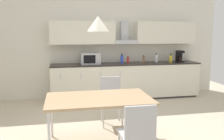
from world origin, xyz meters
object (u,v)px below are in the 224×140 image
(dining_table, at_px, (99,100))
(pendant_lamp, at_px, (98,24))
(bottle_blue, at_px, (122,59))
(coffee_maker, at_px, (179,56))
(bottle_red, at_px, (128,60))
(bottle_white, at_px, (156,58))
(chair_far_right, at_px, (111,95))
(microwave, at_px, (90,58))
(bottle_brown, at_px, (144,59))
(chair_near_right, at_px, (138,130))
(bottle_yellow, at_px, (171,59))

(dining_table, distance_m, pendant_lamp, 1.13)
(bottle_blue, distance_m, pendant_lamp, 2.88)
(coffee_maker, distance_m, bottle_red, 1.43)
(bottle_white, distance_m, chair_far_right, 2.38)
(coffee_maker, distance_m, bottle_blue, 1.59)
(bottle_red, bearing_deg, microwave, -177.94)
(microwave, relative_size, coffee_maker, 1.60)
(bottle_brown, distance_m, chair_far_right, 2.16)
(bottle_brown, height_order, pendant_lamp, pendant_lamp)
(bottle_blue, distance_m, bottle_brown, 0.58)
(bottle_white, bearing_deg, pendant_lamp, -126.51)
(chair_near_right, distance_m, chair_far_right, 1.71)
(microwave, relative_size, bottle_brown, 2.44)
(dining_table, relative_size, pendant_lamp, 4.86)
(bottle_brown, bearing_deg, chair_far_right, -124.90)
(bottle_white, bearing_deg, dining_table, -126.51)
(microwave, distance_m, bottle_red, 0.98)
(chair_far_right, bearing_deg, pendant_lamp, -112.51)
(microwave, distance_m, pendant_lamp, 2.68)
(bottle_red, xyz_separation_m, bottle_yellow, (1.14, -0.08, 0.02))
(dining_table, bearing_deg, chair_far_right, 67.49)
(microwave, xyz_separation_m, bottle_brown, (1.40, 0.03, -0.06))
(dining_table, bearing_deg, bottle_brown, 58.87)
(coffee_maker, bearing_deg, bottle_red, 179.65)
(bottle_red, bearing_deg, coffee_maker, -0.35)
(chair_near_right, bearing_deg, bottle_red, 77.11)
(chair_near_right, relative_size, pendant_lamp, 2.72)
(dining_table, relative_size, chair_near_right, 1.79)
(bottle_red, height_order, chair_far_right, bottle_red)
(microwave, distance_m, dining_table, 2.59)
(microwave, xyz_separation_m, bottle_yellow, (2.12, -0.04, -0.04))
(coffee_maker, relative_size, bottle_brown, 1.53)
(bottle_yellow, relative_size, dining_table, 0.14)
(bottle_red, bearing_deg, chair_far_right, -114.33)
(bottle_white, height_order, bottle_brown, bottle_white)
(bottle_brown, distance_m, chair_near_right, 3.68)
(microwave, bearing_deg, bottle_yellow, -1.16)
(chair_far_right, bearing_deg, bottle_brown, 55.10)
(microwave, distance_m, bottle_brown, 1.40)
(bottle_yellow, xyz_separation_m, bottle_brown, (-0.72, 0.07, -0.01))
(microwave, xyz_separation_m, chair_far_right, (0.19, -1.70, -0.52))
(coffee_maker, height_order, dining_table, coffee_maker)
(bottle_red, xyz_separation_m, pendant_lamp, (-1.14, -2.59, 0.83))
(bottle_yellow, height_order, dining_table, bottle_yellow)
(microwave, bearing_deg, bottle_red, 2.06)
(bottle_white, relative_size, pendant_lamp, 0.78)
(coffee_maker, height_order, chair_near_right, coffee_maker)
(bottle_yellow, bearing_deg, coffee_maker, 13.80)
(microwave, xyz_separation_m, bottle_white, (1.75, 0.02, -0.03))
(microwave, relative_size, chair_far_right, 0.55)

